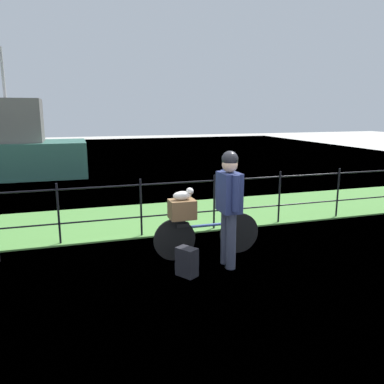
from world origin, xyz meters
TOP-DOWN VIEW (x-y plane):
  - ground_plane at (0.00, 0.00)m, footprint 60.00×60.00m
  - grass_strip at (0.00, 3.03)m, footprint 27.00×2.40m
  - harbor_water at (0.00, 11.70)m, footprint 30.00×30.00m
  - iron_fence at (-0.00, 1.92)m, footprint 18.04×0.04m
  - bicycle_main at (0.10, 0.70)m, footprint 1.70×0.16m
  - wooden_crate at (-0.29, 0.70)m, footprint 0.38×0.29m
  - terrier_dog at (-0.27, 0.70)m, footprint 0.32×0.14m
  - cyclist_person at (0.27, 0.25)m, footprint 0.26×0.54m
  - backpack_on_paving at (-0.40, 0.10)m, footprint 0.30×0.33m
  - moored_boat_near at (-3.73, 9.44)m, footprint 4.88×2.23m

SIDE VIEW (x-z plane):
  - ground_plane at x=0.00m, z-range 0.00..0.00m
  - harbor_water at x=0.00m, z-range 0.00..0.00m
  - grass_strip at x=0.00m, z-range 0.00..0.03m
  - backpack_on_paving at x=-0.40m, z-range 0.00..0.40m
  - bicycle_main at x=0.10m, z-range 0.02..0.66m
  - iron_fence at x=0.00m, z-range 0.08..1.14m
  - wooden_crate at x=-0.29m, z-range 0.64..0.93m
  - moored_boat_near at x=-3.73m, z-range -1.16..3.05m
  - cyclist_person at x=0.27m, z-range 0.16..1.84m
  - terrier_dog at x=-0.27m, z-range 0.92..1.10m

